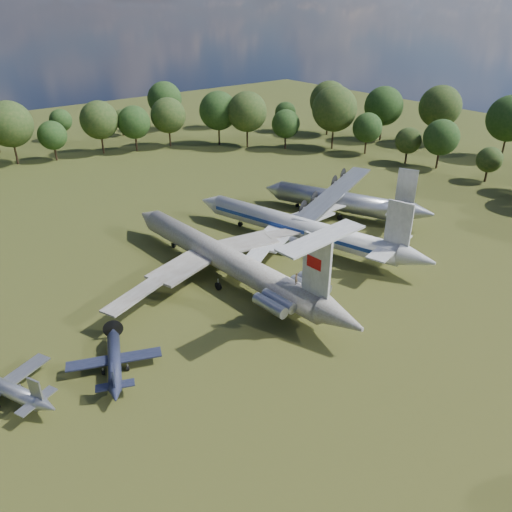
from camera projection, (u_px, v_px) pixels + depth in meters
ground at (205, 285)px, 73.78m from camera, size 300.00×300.00×0.00m
il62_airliner at (225, 263)px, 74.67m from camera, size 43.88×55.20×5.16m
tu104_jet at (299, 231)px, 85.12m from camera, size 48.58×57.19×4.92m
an12_transport at (340, 203)px, 96.63m from camera, size 44.56×46.59×4.82m
small_prop_west at (115, 363)px, 56.46m from camera, size 15.40×17.43×2.12m
small_prop_northwest at (5, 390)px, 52.42m from camera, size 17.07×19.16×2.32m
person_on_il62 at (296, 279)px, 63.63m from camera, size 0.67×0.51×1.67m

